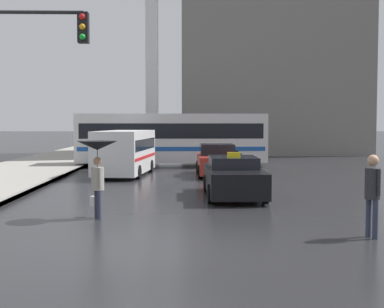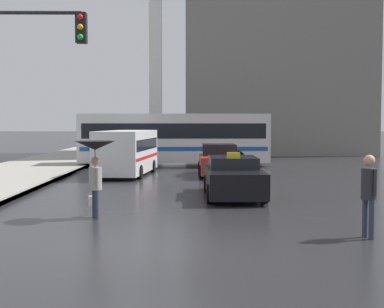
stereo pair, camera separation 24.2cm
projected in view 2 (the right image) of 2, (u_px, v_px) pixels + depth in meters
ground_plane at (166, 247)px, 10.81m from camera, size 300.00×300.00×0.00m
taxi at (233, 178)px, 18.14m from camera, size 1.91×4.64×1.52m
sedan_red at (219, 161)px, 25.47m from camera, size 1.91×4.35×1.49m
ambulance_van at (127, 150)px, 25.55m from camera, size 2.60×5.79×2.14m
city_bus at (174, 137)px, 30.89m from camera, size 10.85×2.86×3.03m
pedestrian_with_umbrella at (95, 157)px, 13.98m from camera, size 1.05×1.05×2.04m
pedestrian_man at (369, 188)px, 11.54m from camera, size 0.42×0.47×1.82m
traffic_light at (6, 67)px, 14.19m from camera, size 3.67×0.38×5.72m
monument_cross at (155, 8)px, 39.21m from camera, size 8.50×0.90×19.32m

